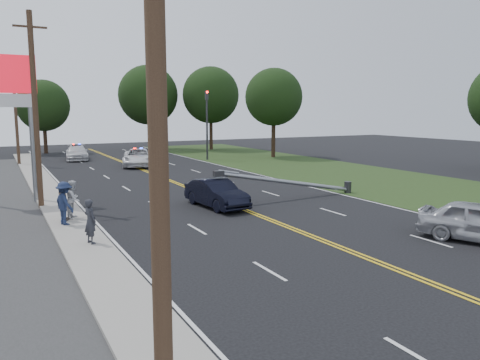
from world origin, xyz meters
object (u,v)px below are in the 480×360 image
pylon_sign (5,93)px  bystander_b (74,199)px  traffic_signal (207,119)px  utility_pole_far (15,110)px  emergency_a (138,157)px  fallen_streetlight (296,183)px  crashed_sedan (216,193)px  bystander_d (63,201)px  utility_pole_mid (35,110)px  bystander_a (90,221)px  emergency_b (77,153)px  utility_pole_near (157,110)px  bystander_c (65,203)px

pylon_sign → bystander_b: pylon_sign is taller
traffic_signal → utility_pole_far: 17.97m
emergency_a → traffic_signal: bearing=31.4°
fallen_streetlight → crashed_sedan: size_ratio=2.09×
bystander_d → traffic_signal: bearing=-16.4°
pylon_sign → traffic_signal: size_ratio=1.13×
traffic_signal → utility_pole_mid: 25.12m
bystander_a → bystander_b: size_ratio=0.96×
pylon_sign → bystander_b: 8.01m
emergency_b → bystander_b: 28.29m
utility_pole_near → bystander_c: size_ratio=5.26×
bystander_b → pylon_sign: bearing=50.1°
utility_pole_far → bystander_c: 27.25m
fallen_streetlight → utility_pole_mid: size_ratio=0.94×
fallen_streetlight → utility_pole_near: size_ratio=0.94×
traffic_signal → emergency_a: bearing=-164.7°
utility_pole_near → bystander_c: (0.56, 15.06, -4.01)m
pylon_sign → bystander_a: (2.30, -10.49, -5.03)m
pylon_sign → utility_pole_mid: size_ratio=0.80×
pylon_sign → bystander_c: size_ratio=4.21×
traffic_signal → emergency_a: 8.83m
traffic_signal → utility_pole_mid: bearing=-134.2°
crashed_sedan → emergency_b: bearing=89.9°
bystander_a → bystander_c: bystander_c is taller
utility_pole_far → bystander_c: bearing=-88.8°
utility_pole_near → utility_pole_far: 42.00m
utility_pole_far → emergency_a: size_ratio=1.73×
emergency_a → bystander_a: bearing=-93.5°
emergency_a → bystander_a: bystander_a is taller
pylon_sign → fallen_streetlight: size_ratio=0.85×
utility_pole_far → fallen_streetlight: bearing=-62.8°
utility_pole_near → crashed_sedan: bearing=62.6°
utility_pole_mid → bystander_b: (1.10, -3.79, -4.08)m
fallen_streetlight → bystander_d: size_ratio=5.34×
fallen_streetlight → emergency_a: bearing=100.7°
pylon_sign → bystander_a: 11.86m
bystander_a → utility_pole_far: bearing=-17.4°
traffic_signal → bystander_a: size_ratio=4.17×
pylon_sign → utility_pole_near: utility_pole_near is taller
utility_pole_mid → traffic_signal: bearing=45.8°
traffic_signal → emergency_a: traffic_signal is taller
emergency_a → emergency_b: emergency_a is taller
utility_pole_far → bystander_c: size_ratio=5.26×
utility_pole_mid → crashed_sedan: 10.19m
crashed_sedan → emergency_a: emergency_a is taller
traffic_signal → fallen_streetlight: traffic_signal is taller
utility_pole_mid → crashed_sedan: utility_pole_mid is taller
utility_pole_mid → utility_pole_far: 22.00m
fallen_streetlight → utility_pole_mid: 14.58m
bystander_b → utility_pole_near: bearing=-156.3°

